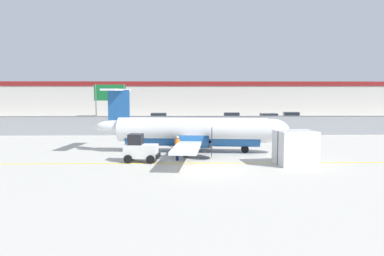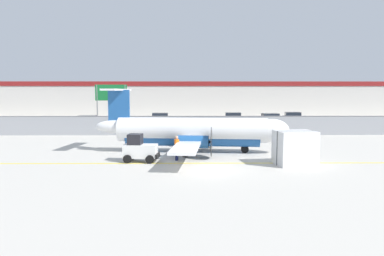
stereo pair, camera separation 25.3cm
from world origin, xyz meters
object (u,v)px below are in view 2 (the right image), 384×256
(parked_car_2, at_px, (159,119))
(parked_car_5, at_px, (271,119))
(commuter_airplane, at_px, (196,132))
(highway_sign, at_px, (111,97))
(parked_car_1, at_px, (120,120))
(traffic_cone_near_right, at_px, (134,147))
(parked_car_6, at_px, (292,117))
(baggage_tug, at_px, (140,149))
(parked_car_3, at_px, (199,123))
(ground_crew_worker, at_px, (177,147))
(parked_car_4, at_px, (234,118))
(cargo_container, at_px, (295,148))
(traffic_cone_near_left, at_px, (201,143))
(parked_car_0, at_px, (86,122))

(parked_car_2, bearing_deg, parked_car_5, 173.03)
(commuter_airplane, distance_m, highway_sign, 16.98)
(parked_car_1, bearing_deg, parked_car_2, 13.19)
(traffic_cone_near_right, relative_size, parked_car_6, 0.15)
(baggage_tug, bearing_deg, parked_car_3, 83.24)
(ground_crew_worker, height_order, parked_car_3, same)
(traffic_cone_near_right, distance_m, highway_sign, 14.63)
(parked_car_4, relative_size, highway_sign, 0.78)
(parked_car_4, bearing_deg, highway_sign, -140.94)
(cargo_container, relative_size, parked_car_6, 0.61)
(traffic_cone_near_right, distance_m, parked_car_3, 17.08)
(cargo_container, distance_m, parked_car_1, 32.01)
(traffic_cone_near_right, xyz_separation_m, parked_car_6, (19.68, 25.70, 0.58))
(parked_car_4, bearing_deg, ground_crew_worker, -101.78)
(parked_car_1, relative_size, parked_car_4, 1.02)
(ground_crew_worker, height_order, parked_car_4, same)
(traffic_cone_near_right, bearing_deg, parked_car_2, 89.56)
(cargo_container, relative_size, traffic_cone_near_left, 4.15)
(ground_crew_worker, bearing_deg, cargo_container, 0.50)
(parked_car_0, bearing_deg, parked_car_4, -163.46)
(cargo_container, height_order, parked_car_6, cargo_container)
(traffic_cone_near_right, height_order, parked_car_6, parked_car_6)
(parked_car_5, relative_size, parked_car_6, 0.99)
(parked_car_5, bearing_deg, highway_sign, -159.76)
(parked_car_2, xyz_separation_m, highway_sign, (-4.66, -10.42, 3.24))
(baggage_tug, bearing_deg, highway_sign, 112.82)
(ground_crew_worker, bearing_deg, commuter_airplane, 80.99)
(traffic_cone_near_left, bearing_deg, parked_car_4, 76.07)
(parked_car_4, height_order, parked_car_6, same)
(parked_car_0, distance_m, parked_car_5, 24.93)
(parked_car_1, height_order, highway_sign, highway_sign)
(parked_car_6, xyz_separation_m, highway_sign, (-24.15, -12.32, 3.24))
(baggage_tug, height_order, parked_car_6, baggage_tug)
(traffic_cone_near_right, height_order, parked_car_1, parked_car_1)
(commuter_airplane, bearing_deg, parked_car_4, 82.40)
(parked_car_4, height_order, highway_sign, highway_sign)
(highway_sign, bearing_deg, parked_car_6, 27.02)
(traffic_cone_near_left, distance_m, highway_sign, 15.36)
(traffic_cone_near_right, bearing_deg, parked_car_3, 70.90)
(commuter_airplane, distance_m, parked_car_6, 30.17)
(traffic_cone_near_left, bearing_deg, baggage_tug, -122.81)
(parked_car_3, bearing_deg, parked_car_5, -155.75)
(cargo_container, distance_m, traffic_cone_near_right, 12.51)
(parked_car_3, distance_m, parked_car_5, 12.14)
(traffic_cone_near_right, height_order, parked_car_4, parked_car_4)
(ground_crew_worker, height_order, parked_car_5, same)
(traffic_cone_near_left, xyz_separation_m, parked_car_3, (0.25, 13.92, 0.58))
(highway_sign, bearing_deg, parked_car_5, 24.34)
(cargo_container, bearing_deg, parked_car_1, 112.52)
(commuter_airplane, bearing_deg, highway_sign, 129.65)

